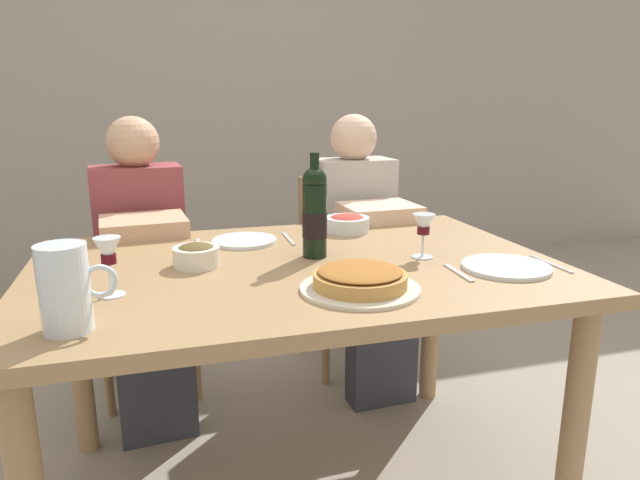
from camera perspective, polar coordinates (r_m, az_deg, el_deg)
The scene contains 19 objects.
back_wall at distance 4.05m, azimuth -11.42°, elevation 16.33°, with size 8.00×0.10×2.80m, color #A3998E.
dining_table at distance 1.68m, azimuth -2.40°, elevation -5.36°, with size 1.50×1.00×0.76m.
wine_bottle at distance 1.68m, azimuth -0.54°, elevation 2.78°, with size 0.07×0.07×0.31m.
water_pitcher at distance 1.26m, azimuth -24.21°, elevation -4.92°, with size 0.16×0.10×0.18m.
baked_tart at distance 1.41m, azimuth 4.05°, elevation -4.01°, with size 0.30×0.30×0.06m.
salad_bowl at distance 2.03m, azimuth 2.74°, elevation 1.74°, with size 0.16×0.16×0.06m.
olive_bowl at distance 1.64m, azimuth -12.34°, elevation -1.44°, with size 0.13×0.13×0.07m.
wine_glass_left_diner at distance 1.44m, azimuth -20.54°, elevation -1.37°, with size 0.06×0.06×0.15m.
wine_glass_right_diner at distance 1.71m, azimuth 10.38°, elevation 1.31°, with size 0.07×0.07×0.13m.
dinner_plate_left_setting at distance 1.89m, azimuth -7.62°, elevation -0.07°, with size 0.21×0.21×0.01m, color silver.
dinner_plate_right_setting at distance 1.67m, azimuth 18.23°, elevation -2.59°, with size 0.25×0.25×0.01m, color silver.
fork_left_setting at distance 1.88m, azimuth -12.14°, elevation -0.49°, with size 0.16×0.01×0.01m, color silver.
knife_left_setting at distance 1.92m, azimuth -3.20°, elevation 0.14°, with size 0.18×0.01×0.01m, color silver.
knife_right_setting at distance 1.76m, azimuth 22.22°, elevation -2.24°, with size 0.18×0.01×0.01m, color silver.
spoon_right_setting at distance 1.59m, azimuth 13.75°, elevation -3.21°, with size 0.16×0.01×0.01m, color silver.
chair_left at distance 2.54m, azimuth -17.44°, elevation -3.25°, with size 0.43×0.43×0.87m.
diner_left at distance 2.28m, azimuth -17.32°, elevation -2.07°, with size 0.36×0.52×1.16m.
chair_right at distance 2.67m, azimuth 2.29°, elevation -1.74°, with size 0.42×0.42×0.87m.
diner_right at distance 2.43m, azimuth 4.27°, elevation -0.47°, with size 0.35×0.51×1.16m.
Camera 1 is at (-0.38, -1.53, 1.23)m, focal length 31.79 mm.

